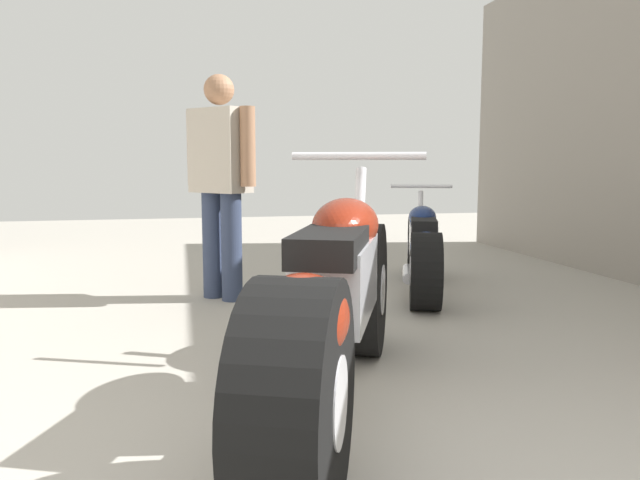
% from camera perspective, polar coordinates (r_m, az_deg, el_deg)
% --- Properties ---
extents(ground_plane, '(16.00, 16.00, 0.00)m').
position_cam_1_polar(ground_plane, '(3.88, -3.98, -8.13)').
color(ground_plane, '#9E998E').
extents(motorcycle_maroon_cruiser, '(1.14, 2.21, 1.07)m').
position_cam_1_polar(motorcycle_maroon_cruiser, '(2.50, 1.39, -6.20)').
color(motorcycle_maroon_cruiser, black).
rests_on(motorcycle_maroon_cruiser, ground_plane).
extents(motorcycle_black_naked, '(0.83, 1.74, 0.83)m').
position_cam_1_polar(motorcycle_black_naked, '(4.93, 9.33, -0.91)').
color(motorcycle_black_naked, black).
rests_on(motorcycle_black_naked, ground_plane).
extents(mechanic_in_blue, '(0.51, 0.57, 1.65)m').
position_cam_1_polar(mechanic_in_blue, '(4.67, -9.04, 5.96)').
color(mechanic_in_blue, '#2D3851').
rests_on(mechanic_in_blue, ground_plane).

